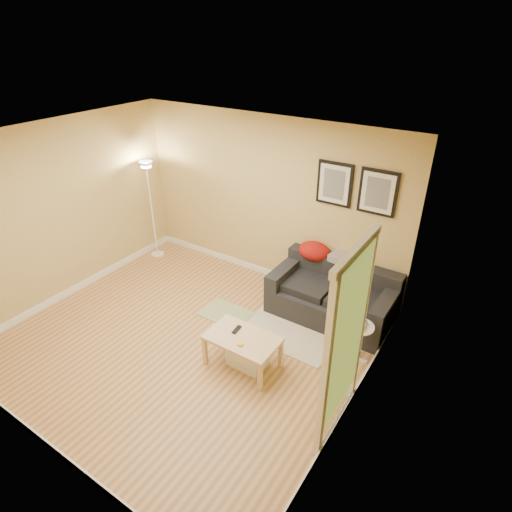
# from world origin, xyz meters

# --- Properties ---
(floor) EXTENTS (4.50, 4.50, 0.00)m
(floor) POSITION_xyz_m (0.00, 0.00, 0.00)
(floor) COLOR tan
(floor) RESTS_ON ground
(ceiling) EXTENTS (4.50, 4.50, 0.00)m
(ceiling) POSITION_xyz_m (0.00, 0.00, 2.60)
(ceiling) COLOR white
(ceiling) RESTS_ON wall_back
(wall_back) EXTENTS (4.50, 0.00, 4.50)m
(wall_back) POSITION_xyz_m (0.00, 2.00, 1.30)
(wall_back) COLOR tan
(wall_back) RESTS_ON ground
(wall_front) EXTENTS (4.50, 0.00, 4.50)m
(wall_front) POSITION_xyz_m (0.00, -2.00, 1.30)
(wall_front) COLOR tan
(wall_front) RESTS_ON ground
(wall_left) EXTENTS (0.00, 4.00, 4.00)m
(wall_left) POSITION_xyz_m (-2.25, 0.00, 1.30)
(wall_left) COLOR tan
(wall_left) RESTS_ON ground
(wall_right) EXTENTS (0.00, 4.00, 4.00)m
(wall_right) POSITION_xyz_m (2.25, 0.00, 1.30)
(wall_right) COLOR tan
(wall_right) RESTS_ON ground
(baseboard_back) EXTENTS (4.50, 0.02, 0.10)m
(baseboard_back) POSITION_xyz_m (0.00, 1.99, 0.05)
(baseboard_back) COLOR white
(baseboard_back) RESTS_ON ground
(baseboard_front) EXTENTS (4.50, 0.02, 0.10)m
(baseboard_front) POSITION_xyz_m (0.00, -1.99, 0.05)
(baseboard_front) COLOR white
(baseboard_front) RESTS_ON ground
(baseboard_left) EXTENTS (0.02, 4.00, 0.10)m
(baseboard_left) POSITION_xyz_m (-2.24, 0.00, 0.05)
(baseboard_left) COLOR white
(baseboard_left) RESTS_ON ground
(baseboard_right) EXTENTS (0.02, 4.00, 0.10)m
(baseboard_right) POSITION_xyz_m (2.24, 0.00, 0.05)
(baseboard_right) COLOR white
(baseboard_right) RESTS_ON ground
(sofa) EXTENTS (1.70, 0.90, 0.75)m
(sofa) POSITION_xyz_m (1.38, 1.53, 0.38)
(sofa) COLOR black
(sofa) RESTS_ON ground
(red_throw) EXTENTS (0.48, 0.36, 0.28)m
(red_throw) POSITION_xyz_m (0.92, 1.85, 0.77)
(red_throw) COLOR maroon
(red_throw) RESTS_ON sofa
(plaid_throw) EXTENTS (0.45, 0.32, 0.10)m
(plaid_throw) POSITION_xyz_m (1.39, 1.86, 0.78)
(plaid_throw) COLOR tan
(plaid_throw) RESTS_ON sofa
(framed_print_left) EXTENTS (0.50, 0.04, 0.60)m
(framed_print_left) POSITION_xyz_m (1.08, 1.98, 1.80)
(framed_print_left) COLOR black
(framed_print_left) RESTS_ON wall_back
(framed_print_right) EXTENTS (0.50, 0.04, 0.60)m
(framed_print_right) POSITION_xyz_m (1.68, 1.98, 1.80)
(framed_print_right) COLOR black
(framed_print_right) RESTS_ON wall_back
(area_rug) EXTENTS (1.25, 0.85, 0.01)m
(area_rug) POSITION_xyz_m (1.08, 0.88, 0.01)
(area_rug) COLOR beige
(area_rug) RESTS_ON ground
(green_runner) EXTENTS (0.70, 0.50, 0.01)m
(green_runner) POSITION_xyz_m (0.11, 0.74, 0.01)
(green_runner) COLOR #668C4C
(green_runner) RESTS_ON ground
(coffee_table) EXTENTS (0.93, 0.64, 0.43)m
(coffee_table) POSITION_xyz_m (0.89, 0.03, 0.22)
(coffee_table) COLOR #E5BA8B
(coffee_table) RESTS_ON ground
(remote_control) EXTENTS (0.07, 0.16, 0.02)m
(remote_control) POSITION_xyz_m (0.76, 0.10, 0.44)
(remote_control) COLOR black
(remote_control) RESTS_ON coffee_table
(tape_roll) EXTENTS (0.07, 0.07, 0.03)m
(tape_roll) POSITION_xyz_m (0.95, -0.10, 0.45)
(tape_roll) COLOR yellow
(tape_roll) RESTS_ON coffee_table
(storage_bin) EXTENTS (0.47, 0.34, 0.29)m
(storage_bin) POSITION_xyz_m (0.94, 0.07, 0.14)
(storage_bin) COLOR white
(storage_bin) RESTS_ON ground
(side_table) EXTENTS (0.34, 0.34, 0.52)m
(side_table) POSITION_xyz_m (2.02, 0.89, 0.26)
(side_table) COLOR white
(side_table) RESTS_ON ground
(book_stack) EXTENTS (0.21, 0.25, 0.07)m
(book_stack) POSITION_xyz_m (2.00, 0.88, 0.55)
(book_stack) COLOR #3868A8
(book_stack) RESTS_ON side_table
(floor_lamp) EXTENTS (0.23, 0.23, 1.73)m
(floor_lamp) POSITION_xyz_m (-2.00, 1.48, 0.82)
(floor_lamp) COLOR white
(floor_lamp) RESTS_ON ground
(doorway) EXTENTS (0.12, 1.01, 2.13)m
(doorway) POSITION_xyz_m (2.20, -0.15, 1.02)
(doorway) COLOR white
(doorway) RESTS_ON ground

